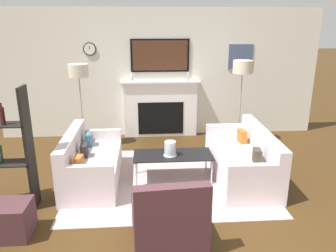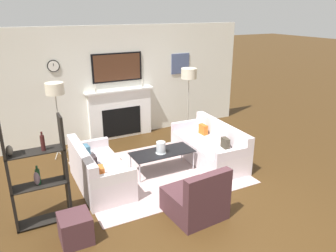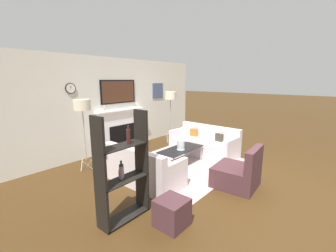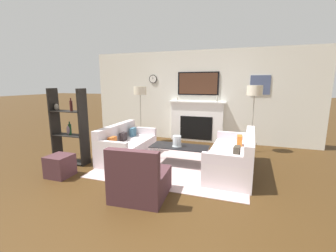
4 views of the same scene
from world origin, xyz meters
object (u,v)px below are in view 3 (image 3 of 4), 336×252
(armchair, at_px, (238,174))
(shelf_unit, at_px, (122,170))
(couch_left, at_px, (143,170))
(coffee_table, at_px, (181,150))
(ottoman, at_px, (172,213))
(floor_lamp_right, at_px, (170,96))
(hurricane_candle, at_px, (181,145))
(couch_right, at_px, (204,144))
(floor_lamp_left, at_px, (82,106))

(armchair, distance_m, shelf_unit, 2.37)
(couch_left, height_order, armchair, armchair)
(coffee_table, xyz_separation_m, ottoman, (-1.98, -1.31, -0.19))
(floor_lamp_right, bearing_deg, armchair, -118.38)
(hurricane_candle, height_order, shelf_unit, shelf_unit)
(couch_right, relative_size, hurricane_candle, 8.26)
(shelf_unit, bearing_deg, ottoman, -63.34)
(armchair, relative_size, floor_lamp_left, 0.52)
(armchair, height_order, ottoman, armchair)
(coffee_table, distance_m, hurricane_candle, 0.14)
(coffee_table, height_order, floor_lamp_left, floor_lamp_left)
(floor_lamp_left, height_order, ottoman, floor_lamp_left)
(armchair, height_order, floor_lamp_left, floor_lamp_left)
(couch_left, bearing_deg, hurricane_candle, -1.83)
(armchair, xyz_separation_m, floor_lamp_left, (-1.46, 3.09, 1.24))
(couch_right, height_order, ottoman, couch_right)
(shelf_unit, bearing_deg, couch_left, 32.13)
(couch_left, relative_size, armchair, 1.88)
(hurricane_candle, distance_m, ottoman, 2.33)
(couch_left, relative_size, floor_lamp_left, 0.97)
(floor_lamp_left, xyz_separation_m, floor_lamp_right, (3.13, -0.00, 0.04))
(couch_right, bearing_deg, shelf_unit, -169.34)
(couch_left, distance_m, shelf_unit, 1.32)
(armchair, xyz_separation_m, shelf_unit, (-2.13, 0.91, 0.52))
(shelf_unit, bearing_deg, coffee_table, 15.63)
(couch_right, height_order, floor_lamp_left, floor_lamp_left)
(hurricane_candle, relative_size, floor_lamp_right, 0.14)
(armchair, relative_size, ottoman, 2.04)
(coffee_table, bearing_deg, armchair, -96.87)
(ottoman, bearing_deg, armchair, -7.74)
(coffee_table, relative_size, shelf_unit, 0.75)
(hurricane_candle, bearing_deg, coffee_table, 39.36)
(couch_left, distance_m, hurricane_candle, 1.26)
(couch_right, distance_m, hurricane_candle, 1.19)
(coffee_table, relative_size, hurricane_candle, 5.32)
(floor_lamp_right, bearing_deg, coffee_table, -134.02)
(coffee_table, relative_size, ottoman, 2.92)
(armchair, distance_m, floor_lamp_left, 3.64)
(couch_left, relative_size, shelf_unit, 0.99)
(hurricane_candle, relative_size, floor_lamp_left, 0.14)
(couch_left, height_order, hurricane_candle, couch_left)
(armchair, distance_m, coffee_table, 1.57)
(couch_right, bearing_deg, floor_lamp_right, 76.63)
(couch_left, xyz_separation_m, ottoman, (-0.70, -1.31, -0.08))
(ottoman, bearing_deg, shelf_unit, 116.66)
(floor_lamp_right, bearing_deg, shelf_unit, -150.11)
(floor_lamp_left, relative_size, ottoman, 3.95)
(hurricane_candle, height_order, floor_lamp_right, floor_lamp_right)
(ottoman, bearing_deg, hurricane_candle, 33.44)
(coffee_table, distance_m, floor_lamp_right, 2.42)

